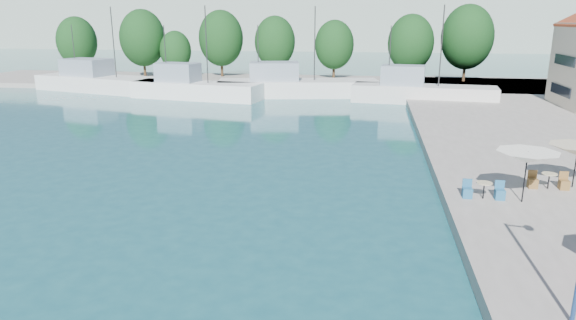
% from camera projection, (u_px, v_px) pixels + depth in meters
% --- Properties ---
extents(quay_far, '(90.00, 16.00, 0.60)m').
position_uv_depth(quay_far, '(291.00, 83.00, 67.20)').
color(quay_far, gray).
rests_on(quay_far, ground).
extents(hill_west, '(180.00, 40.00, 16.00)m').
position_uv_depth(hill_west, '(268.00, 21.00, 157.09)').
color(hill_west, '#929F92').
rests_on(hill_west, ground).
extents(hill_east, '(140.00, 40.00, 12.00)m').
position_uv_depth(hill_east, '(492.00, 27.00, 165.70)').
color(hill_east, '#929F92').
rests_on(hill_east, ground).
extents(trawler_01, '(18.78, 9.34, 10.20)m').
position_uv_depth(trawler_01, '(102.00, 82.00, 61.69)').
color(trawler_01, white).
rests_on(trawler_01, ground).
extents(trawler_02, '(14.81, 5.99, 10.20)m').
position_uv_depth(trawler_02, '(193.00, 89.00, 55.98)').
color(trawler_02, white).
rests_on(trawler_02, ground).
extents(trawler_03, '(18.45, 7.78, 10.20)m').
position_uv_depth(trawler_03, '(294.00, 87.00, 57.82)').
color(trawler_03, silver).
rests_on(trawler_03, ground).
extents(trawler_04, '(14.84, 5.39, 10.20)m').
position_uv_depth(trawler_04, '(420.00, 92.00, 53.21)').
color(trawler_04, silver).
rests_on(trawler_04, ground).
extents(tree_01, '(5.56, 5.56, 8.23)m').
position_uv_depth(tree_01, '(77.00, 41.00, 73.05)').
color(tree_01, '#3F2B19').
rests_on(tree_01, quay_far).
extents(tree_02, '(6.21, 6.21, 9.19)m').
position_uv_depth(tree_02, '(143.00, 38.00, 70.80)').
color(tree_02, '#3F2B19').
rests_on(tree_02, quay_far).
extents(tree_03, '(4.28, 4.28, 6.33)m').
position_uv_depth(tree_03, '(175.00, 51.00, 70.36)').
color(tree_03, '#3F2B19').
rests_on(tree_03, quay_far).
extents(tree_04, '(6.14, 6.14, 9.09)m').
position_uv_depth(tree_04, '(221.00, 38.00, 71.25)').
color(tree_04, '#3F2B19').
rests_on(tree_04, quay_far).
extents(tree_05, '(5.62, 5.62, 8.32)m').
position_uv_depth(tree_05, '(275.00, 42.00, 70.83)').
color(tree_05, '#3F2B19').
rests_on(tree_05, quay_far).
extents(tree_06, '(5.25, 5.25, 7.78)m').
position_uv_depth(tree_06, '(334.00, 45.00, 69.02)').
color(tree_06, '#3F2B19').
rests_on(tree_06, quay_far).
extents(tree_07, '(5.74, 5.74, 8.50)m').
position_uv_depth(tree_07, '(411.00, 43.00, 64.61)').
color(tree_07, '#3F2B19').
rests_on(tree_07, quay_far).
extents(tree_08, '(6.56, 6.56, 9.71)m').
position_uv_depth(tree_08, '(467.00, 37.00, 65.40)').
color(tree_08, '#3F2B19').
rests_on(tree_08, quay_far).
extents(umbrella_white, '(2.67, 2.67, 2.31)m').
position_uv_depth(umbrella_white, '(527.00, 157.00, 22.13)').
color(umbrella_white, black).
rests_on(umbrella_white, quay_right).
extents(cafe_table_02, '(1.82, 0.70, 0.76)m').
position_uv_depth(cafe_table_02, '(483.00, 192.00, 23.03)').
color(cafe_table_02, black).
rests_on(cafe_table_02, quay_right).
extents(cafe_table_03, '(1.82, 0.70, 0.76)m').
position_uv_depth(cafe_table_03, '(548.00, 183.00, 24.37)').
color(cafe_table_03, black).
rests_on(cafe_table_03, quay_right).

